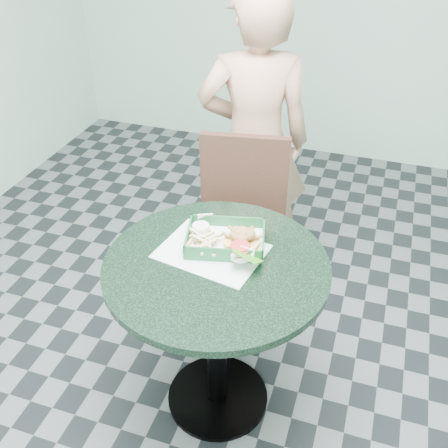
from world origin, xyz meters
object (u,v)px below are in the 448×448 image
(dining_chair, at_px, (237,220))
(cafe_table, at_px, (217,302))
(crab_sandwich, at_px, (240,244))
(food_basket, at_px, (226,245))
(diner_person, at_px, (254,139))
(sauce_ramekin, at_px, (204,229))

(dining_chair, bearing_deg, cafe_table, -89.88)
(crab_sandwich, bearing_deg, dining_chair, 107.77)
(food_basket, bearing_deg, diner_person, 98.29)
(food_basket, xyz_separation_m, crab_sandwich, (0.06, -0.01, 0.03))
(diner_person, height_order, crab_sandwich, diner_person)
(cafe_table, distance_m, diner_person, 0.98)
(cafe_table, distance_m, dining_chair, 0.62)
(diner_person, bearing_deg, cafe_table, 78.77)
(crab_sandwich, bearing_deg, cafe_table, -120.46)
(dining_chair, relative_size, diner_person, 0.58)
(food_basket, relative_size, sauce_ramekin, 4.58)
(cafe_table, xyz_separation_m, sauce_ramekin, (-0.10, 0.14, 0.22))
(cafe_table, xyz_separation_m, diner_person, (-0.12, 0.95, 0.23))
(cafe_table, bearing_deg, dining_chair, 99.86)
(cafe_table, relative_size, food_basket, 2.87)
(diner_person, bearing_deg, sauce_ramekin, 73.15)
(cafe_table, bearing_deg, food_basket, 91.10)
(food_basket, bearing_deg, dining_chair, 101.78)
(diner_person, xyz_separation_m, sauce_ramekin, (0.03, -0.81, -0.00))
(cafe_table, distance_m, food_basket, 0.22)
(cafe_table, xyz_separation_m, dining_chair, (-0.11, 0.61, -0.05))
(dining_chair, bearing_deg, diner_person, 83.25)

